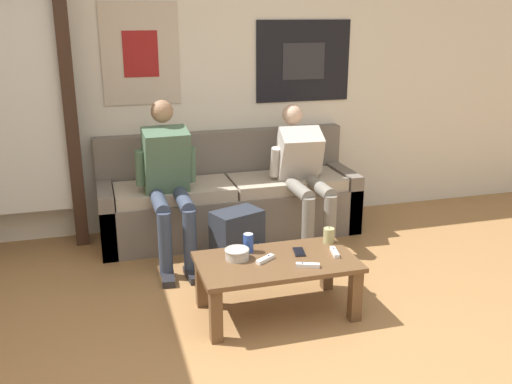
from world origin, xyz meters
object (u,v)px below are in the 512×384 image
drink_can_blue (248,243)px  game_controller_far_center (308,265)px  game_controller_near_left (335,252)px  coffee_table (277,270)px  couch (229,201)px  ceramic_bowl (237,253)px  game_controller_near_right (265,259)px  cell_phone (299,252)px  person_seated_teen (303,170)px  backpack (238,243)px  pillar_candle (329,235)px  person_seated_adult (168,177)px

drink_can_blue → game_controller_far_center: bearing=-48.6°
game_controller_near_left → coffee_table: bearing=177.5°
couch → ceramic_bowl: bearing=-101.5°
game_controller_near_right → cell_phone: game_controller_near_right is taller
game_controller_far_center → couch: bearing=93.8°
person_seated_teen → backpack: (-0.67, -0.45, -0.38)m
game_controller_near_right → game_controller_far_center: 0.27m
game_controller_far_center → cell_phone: bearing=83.5°
backpack → cell_phone: 0.67m
coffee_table → drink_can_blue: 0.25m
person_seated_teen → game_controller_near_right: person_seated_teen is taller
person_seated_teen → cell_phone: size_ratio=7.58×
ceramic_bowl → person_seated_teen: bearing=51.5°
backpack → pillar_candle: pillar_candle is taller
game_controller_near_left → game_controller_far_center: (-0.24, -0.14, 0.00)m
coffee_table → drink_can_blue: bearing=129.3°
couch → ceramic_bowl: (-0.28, -1.36, 0.11)m
coffee_table → game_controller_near_right: game_controller_near_right is taller
game_controller_near_right → game_controller_near_left: bearing=-2.4°
coffee_table → couch: bearing=88.4°
couch → drink_can_blue: size_ratio=17.56×
pillar_candle → cell_phone: bearing=-157.1°
game_controller_near_right → game_controller_far_center: bearing=-35.4°
couch → person_seated_adult: bearing=-147.0°
person_seated_adult → game_controller_near_right: 1.19m
drink_can_blue → person_seated_teen: bearing=52.5°
backpack → pillar_candle: 0.73m
person_seated_adult → cell_phone: (0.69, -1.01, -0.27)m
backpack → game_controller_near_left: backpack is taller
pillar_candle → game_controller_near_left: size_ratio=0.76×
game_controller_far_center → person_seated_teen: bearing=70.9°
person_seated_adult → game_controller_far_center: bearing=-61.6°
person_seated_adult → game_controller_near_right: (0.44, -1.07, -0.27)m
coffee_table → person_seated_adult: size_ratio=0.82×
backpack → cell_phone: backpack is taller
backpack → game_controller_near_right: bearing=-89.4°
couch → drink_can_blue: (-0.18, -1.27, 0.14)m
backpack → ceramic_bowl: (-0.15, -0.59, 0.18)m
person_seated_teen → pillar_candle: person_seated_teen is taller
coffee_table → game_controller_far_center: (0.15, -0.15, 0.08)m
ceramic_bowl → game_controller_far_center: bearing=-31.5°
couch → cell_phone: 1.38m
person_seated_teen → cell_phone: 1.15m
coffee_table → ceramic_bowl: 0.27m
ceramic_bowl → game_controller_near_right: (0.16, -0.08, -0.03)m
drink_can_blue → cell_phone: drink_can_blue is taller
coffee_table → ceramic_bowl: bearing=161.3°
couch → person_seated_teen: person_seated_teen is taller
couch → pillar_candle: bearing=-73.2°
game_controller_near_left → ceramic_bowl: bearing=171.1°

